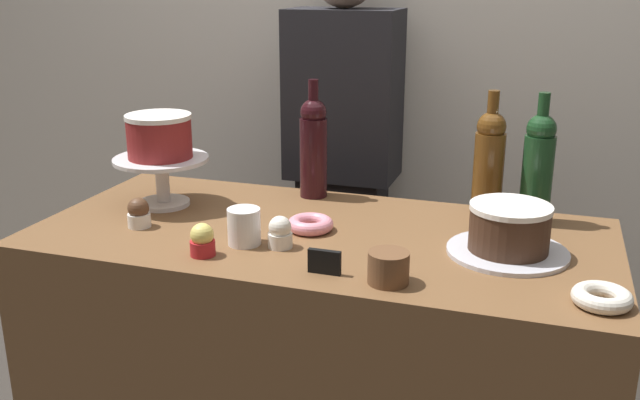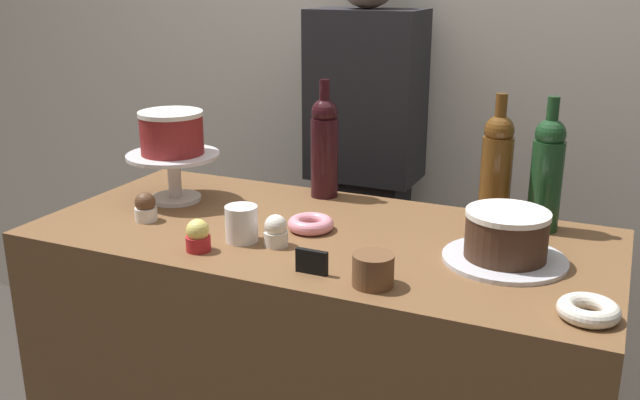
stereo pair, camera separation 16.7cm
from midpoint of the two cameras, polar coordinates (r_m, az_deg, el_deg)
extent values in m
cube|color=silver|center=(2.47, 4.73, 12.94)|extent=(6.00, 0.05, 2.60)
cube|color=brown|center=(1.92, -2.59, -15.48)|extent=(1.39, 0.65, 0.91)
cylinder|color=silver|center=(1.96, -14.84, -0.27)|extent=(0.14, 0.14, 0.01)
cylinder|color=silver|center=(1.95, -14.98, 1.44)|extent=(0.04, 0.04, 0.11)
cylinder|color=silver|center=(1.93, -15.12, 3.16)|extent=(0.25, 0.25, 0.01)
cylinder|color=maroon|center=(1.92, -15.26, 4.78)|extent=(0.17, 0.17, 0.10)
cylinder|color=white|center=(1.91, -15.40, 6.46)|extent=(0.17, 0.17, 0.01)
cylinder|color=silver|center=(1.61, 12.01, -4.15)|extent=(0.27, 0.27, 0.01)
cylinder|color=#3D2619|center=(1.59, 12.12, -2.44)|extent=(0.18, 0.18, 0.09)
cylinder|color=white|center=(1.57, 12.24, -0.65)|extent=(0.18, 0.18, 0.01)
cylinder|color=black|center=(1.95, -2.97, 3.39)|extent=(0.08, 0.08, 0.22)
sphere|color=black|center=(1.93, -3.03, 7.05)|extent=(0.07, 0.07, 0.07)
cylinder|color=black|center=(1.92, -3.06, 8.54)|extent=(0.03, 0.03, 0.08)
cylinder|color=#5B3814|center=(1.80, 10.82, 1.85)|extent=(0.08, 0.08, 0.22)
sphere|color=#5B3814|center=(1.77, 11.05, 5.81)|extent=(0.07, 0.07, 0.07)
cylinder|color=#5B3814|center=(1.76, 11.15, 7.42)|extent=(0.03, 0.03, 0.08)
cylinder|color=#193D1E|center=(1.80, 14.54, 1.56)|extent=(0.08, 0.08, 0.22)
sphere|color=#193D1E|center=(1.77, 14.86, 5.52)|extent=(0.07, 0.07, 0.07)
cylinder|color=#193D1E|center=(1.76, 14.99, 7.13)|extent=(0.03, 0.03, 0.08)
cylinder|color=white|center=(1.61, -6.19, -3.29)|extent=(0.06, 0.06, 0.03)
sphere|color=white|center=(1.60, -6.22, -2.24)|extent=(0.05, 0.05, 0.05)
cylinder|color=red|center=(1.60, -12.40, -3.85)|extent=(0.06, 0.06, 0.03)
sphere|color=#EFDB6B|center=(1.59, -12.47, -2.80)|extent=(0.05, 0.05, 0.05)
cylinder|color=white|center=(1.81, -16.93, -1.61)|extent=(0.06, 0.06, 0.03)
sphere|color=brown|center=(1.80, -17.02, -0.67)|extent=(0.05, 0.05, 0.05)
torus|color=pink|center=(1.71, -3.58, -2.02)|extent=(0.11, 0.11, 0.03)
torus|color=silver|center=(1.41, 18.63, -7.51)|extent=(0.11, 0.11, 0.03)
cylinder|color=brown|center=(1.43, 2.17, -6.53)|extent=(0.08, 0.08, 0.01)
cylinder|color=brown|center=(1.43, 2.18, -6.13)|extent=(0.08, 0.08, 0.01)
cylinder|color=brown|center=(1.42, 2.18, -5.72)|extent=(0.08, 0.08, 0.01)
cylinder|color=brown|center=(1.42, 2.19, -5.31)|extent=(0.08, 0.08, 0.01)
cylinder|color=brown|center=(1.41, 2.19, -4.90)|extent=(0.08, 0.08, 0.01)
cylinder|color=brown|center=(1.41, 2.20, -4.49)|extent=(0.08, 0.08, 0.01)
cube|color=black|center=(1.47, -2.91, -5.07)|extent=(0.07, 0.01, 0.05)
cylinder|color=white|center=(1.64, -9.05, -2.17)|extent=(0.08, 0.08, 0.08)
cube|color=black|center=(2.55, -0.14, -7.32)|extent=(0.28, 0.18, 0.85)
cube|color=#232328|center=(2.34, -0.15, 8.41)|extent=(0.36, 0.22, 0.55)
camera|label=1|loc=(0.08, -92.84, -0.91)|focal=39.75mm
camera|label=2|loc=(0.08, 87.16, 0.91)|focal=39.75mm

